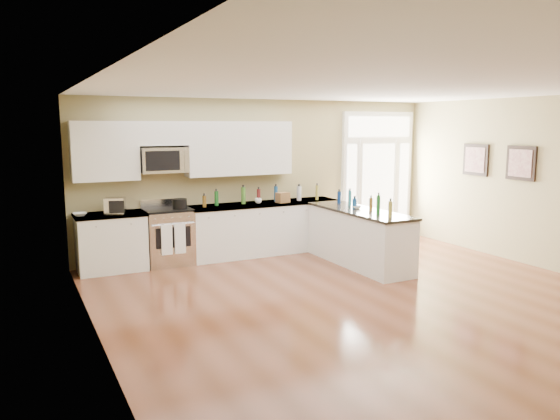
% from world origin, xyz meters
% --- Properties ---
extents(ground, '(8.00, 8.00, 0.00)m').
position_xyz_m(ground, '(0.00, 0.00, 0.00)').
color(ground, '#5C2F19').
extents(room_shell, '(8.00, 8.00, 8.00)m').
position_xyz_m(room_shell, '(0.00, 0.00, 1.71)').
color(room_shell, tan).
rests_on(room_shell, ground).
extents(back_cabinet_left, '(1.10, 0.66, 0.94)m').
position_xyz_m(back_cabinet_left, '(-2.87, 3.69, 0.44)').
color(back_cabinet_left, silver).
rests_on(back_cabinet_left, ground).
extents(back_cabinet_right, '(2.85, 0.66, 0.94)m').
position_xyz_m(back_cabinet_right, '(-0.16, 3.69, 0.44)').
color(back_cabinet_right, silver).
rests_on(back_cabinet_right, ground).
extents(peninsula_cabinet, '(0.69, 2.32, 0.94)m').
position_xyz_m(peninsula_cabinet, '(0.93, 2.24, 0.43)').
color(peninsula_cabinet, silver).
rests_on(peninsula_cabinet, ground).
extents(upper_cabinet_left, '(1.04, 0.33, 0.95)m').
position_xyz_m(upper_cabinet_left, '(-2.88, 3.83, 1.93)').
color(upper_cabinet_left, silver).
rests_on(upper_cabinet_left, room_shell).
extents(upper_cabinet_right, '(1.94, 0.33, 0.95)m').
position_xyz_m(upper_cabinet_right, '(-0.57, 3.83, 1.93)').
color(upper_cabinet_right, silver).
rests_on(upper_cabinet_right, room_shell).
extents(upper_cabinet_short, '(0.82, 0.33, 0.40)m').
position_xyz_m(upper_cabinet_short, '(-1.95, 3.83, 2.20)').
color(upper_cabinet_short, silver).
rests_on(upper_cabinet_short, room_shell).
extents(microwave, '(0.78, 0.41, 0.42)m').
position_xyz_m(microwave, '(-1.95, 3.80, 1.76)').
color(microwave, silver).
rests_on(microwave, room_shell).
extents(entry_door, '(1.70, 0.10, 2.60)m').
position_xyz_m(entry_door, '(2.55, 3.95, 1.30)').
color(entry_door, white).
rests_on(entry_door, ground).
extents(wall_art_near, '(0.05, 0.58, 0.58)m').
position_xyz_m(wall_art_near, '(3.47, 2.20, 1.70)').
color(wall_art_near, black).
rests_on(wall_art_near, room_shell).
extents(wall_art_far, '(0.05, 0.58, 0.58)m').
position_xyz_m(wall_art_far, '(3.47, 1.20, 1.70)').
color(wall_art_far, black).
rests_on(wall_art_far, room_shell).
extents(kitchen_range, '(0.77, 0.69, 1.08)m').
position_xyz_m(kitchen_range, '(-1.94, 3.69, 0.48)').
color(kitchen_range, silver).
rests_on(kitchen_range, ground).
extents(stockpot, '(0.28, 0.28, 0.19)m').
position_xyz_m(stockpot, '(-1.75, 3.59, 1.04)').
color(stockpot, black).
rests_on(stockpot, kitchen_range).
extents(toaster_oven, '(0.37, 0.33, 0.26)m').
position_xyz_m(toaster_oven, '(-2.80, 3.61, 1.07)').
color(toaster_oven, silver).
rests_on(toaster_oven, back_cabinet_left).
extents(cardboard_box, '(0.25, 0.20, 0.18)m').
position_xyz_m(cardboard_box, '(0.16, 3.55, 1.03)').
color(cardboard_box, brown).
rests_on(cardboard_box, back_cabinet_right).
extents(bowl_left, '(0.22, 0.22, 0.05)m').
position_xyz_m(bowl_left, '(-3.33, 3.63, 0.97)').
color(bowl_left, white).
rests_on(bowl_left, back_cabinet_left).
extents(bowl_peninsula, '(0.17, 0.17, 0.05)m').
position_xyz_m(bowl_peninsula, '(0.94, 2.35, 0.96)').
color(bowl_peninsula, white).
rests_on(bowl_peninsula, peninsula_cabinet).
extents(cup_counter, '(0.15, 0.15, 0.10)m').
position_xyz_m(cup_counter, '(-0.29, 3.64, 0.99)').
color(cup_counter, white).
rests_on(cup_counter, back_cabinet_right).
extents(counter_bottles, '(2.40, 2.40, 0.31)m').
position_xyz_m(counter_bottles, '(0.26, 3.10, 1.07)').
color(counter_bottles, '#19591E').
rests_on(counter_bottles, back_cabinet_right).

